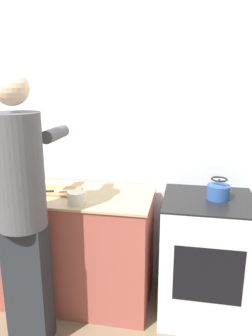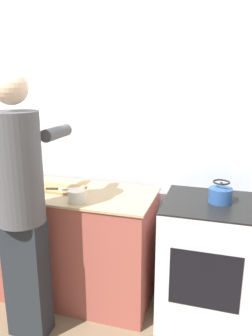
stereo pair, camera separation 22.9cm
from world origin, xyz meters
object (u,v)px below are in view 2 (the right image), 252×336
cutting_board (60,189)px  bowl_prep (77,196)px  oven (207,262)px  kettle (221,194)px  knife (61,189)px  person (22,201)px

cutting_board → bowl_prep: (0.24, -0.20, 0.03)m
oven → kettle: (0.06, 0.02, 0.53)m
cutting_board → kettle: bearing=0.8°
knife → bowl_prep: size_ratio=2.00×
cutting_board → person: bearing=-91.5°
cutting_board → knife: knife is taller
oven → bowl_prep: bearing=-167.4°
oven → knife: bearing=-178.4°
person → kettle: 1.34m
oven → person: (-1.18, -0.50, 0.53)m
cutting_board → oven: bearing=0.1°
oven → person: size_ratio=0.51×
oven → person: person is taller
person → knife: bearing=85.1°
kettle → knife: bearing=-177.7°
bowl_prep → oven: bearing=12.6°
oven → person: 1.39m
cutting_board → knife: 0.04m
cutting_board → kettle: size_ratio=2.28×
oven → knife: (-1.14, -0.03, 0.47)m
oven → cutting_board: size_ratio=2.52×
cutting_board → knife: bearing=-47.8°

